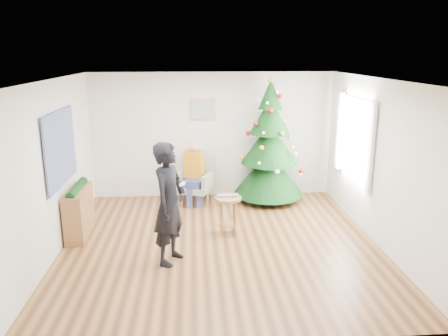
{
  "coord_description": "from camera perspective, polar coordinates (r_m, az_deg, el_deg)",
  "views": [
    {
      "loc": [
        -0.41,
        -6.46,
        2.99
      ],
      "look_at": [
        0.1,
        0.6,
        1.1
      ],
      "focal_mm": 35.0,
      "sensor_mm": 36.0,
      "label": 1
    }
  ],
  "objects": [
    {
      "name": "armchair",
      "position": [
        8.92,
        -3.75,
        -2.31
      ],
      "size": [
        0.83,
        0.82,
        0.96
      ],
      "rotation": [
        0.0,
        0.0,
        -0.4
      ],
      "color": "gray",
      "rests_on": "floor"
    },
    {
      "name": "standing_man",
      "position": [
        6.29,
        -7.13,
        -4.64
      ],
      "size": [
        0.65,
        0.77,
        1.79
      ],
      "primitive_type": "imported",
      "rotation": [
        0.0,
        0.0,
        1.16
      ],
      "color": "black",
      "rests_on": "floor"
    },
    {
      "name": "laptop",
      "position": [
        7.23,
        0.53,
        -3.72
      ],
      "size": [
        0.37,
        0.24,
        0.03
      ],
      "primitive_type": "imported",
      "rotation": [
        0.0,
        0.0,
        0.02
      ],
      "color": "silver",
      "rests_on": "stool"
    },
    {
      "name": "window_panel",
      "position": [
        8.14,
        16.71,
        3.76
      ],
      "size": [
        0.04,
        1.3,
        1.4
      ],
      "primitive_type": "cube",
      "color": "white",
      "rests_on": "wall_right"
    },
    {
      "name": "floor",
      "position": [
        7.13,
        -0.46,
        -9.84
      ],
      "size": [
        5.0,
        5.0,
        0.0
      ],
      "primitive_type": "plane",
      "color": "brown",
      "rests_on": "ground"
    },
    {
      "name": "ceiling",
      "position": [
        6.49,
        -0.51,
        11.5
      ],
      "size": [
        5.0,
        5.0,
        0.0
      ],
      "primitive_type": "plane",
      "rotation": [
        3.14,
        0.0,
        0.0
      ],
      "color": "white",
      "rests_on": "wall_back"
    },
    {
      "name": "tapestry",
      "position": [
        7.21,
        -20.57,
        2.46
      ],
      "size": [
        0.03,
        1.5,
        1.15
      ],
      "primitive_type": "cube",
      "color": "black",
      "rests_on": "wall_left"
    },
    {
      "name": "wall_right",
      "position": [
        7.29,
        19.54,
        0.66
      ],
      "size": [
        0.0,
        5.0,
        5.0
      ],
      "primitive_type": "plane",
      "rotation": [
        1.57,
        0.0,
        -1.57
      ],
      "color": "silver",
      "rests_on": "floor"
    },
    {
      "name": "wall_left",
      "position": [
        7.0,
        -21.37,
        -0.08
      ],
      "size": [
        0.0,
        5.0,
        5.0
      ],
      "primitive_type": "plane",
      "rotation": [
        1.57,
        0.0,
        1.57
      ],
      "color": "silver",
      "rests_on": "floor"
    },
    {
      "name": "wall_front",
      "position": [
        4.33,
        1.65,
        -8.05
      ],
      "size": [
        5.0,
        0.0,
        5.0
      ],
      "primitive_type": "plane",
      "rotation": [
        -1.57,
        0.0,
        0.0
      ],
      "color": "silver",
      "rests_on": "floor"
    },
    {
      "name": "garland",
      "position": [
        7.57,
        -18.66,
        -2.53
      ],
      "size": [
        0.14,
        0.9,
        0.14
      ],
      "primitive_type": "cylinder",
      "rotation": [
        1.57,
        0.0,
        0.0
      ],
      "color": "black",
      "rests_on": "console"
    },
    {
      "name": "seated_person",
      "position": [
        8.79,
        -3.93,
        -0.59
      ],
      "size": [
        0.48,
        0.61,
        1.26
      ],
      "rotation": [
        0.0,
        0.0,
        -0.4
      ],
      "color": "navy",
      "rests_on": "armchair"
    },
    {
      "name": "stool",
      "position": [
        7.34,
        0.53,
        -6.23
      ],
      "size": [
        0.44,
        0.44,
        0.66
      ],
      "rotation": [
        0.0,
        0.0,
        -0.33
      ],
      "color": "brown",
      "rests_on": "floor"
    },
    {
      "name": "game_controller",
      "position": [
        6.16,
        -5.46,
        -2.1
      ],
      "size": [
        0.08,
        0.13,
        0.04
      ],
      "primitive_type": "cube",
      "rotation": [
        0.0,
        0.0,
        -0.41
      ],
      "color": "white",
      "rests_on": "standing_man"
    },
    {
      "name": "christmas_tree",
      "position": [
        8.87,
        5.94,
        2.96
      ],
      "size": [
        1.43,
        1.43,
        2.58
      ],
      "rotation": [
        0.0,
        0.0,
        -0.43
      ],
      "color": "#3F2816",
      "rests_on": "floor"
    },
    {
      "name": "wall_back",
      "position": [
        9.13,
        -1.49,
        4.27
      ],
      "size": [
        5.0,
        0.0,
        5.0
      ],
      "primitive_type": "plane",
      "rotation": [
        1.57,
        0.0,
        0.0
      ],
      "color": "silver",
      "rests_on": "floor"
    },
    {
      "name": "console",
      "position": [
        7.7,
        -18.4,
        -5.52
      ],
      "size": [
        0.32,
        1.01,
        0.8
      ],
      "primitive_type": "cube",
      "rotation": [
        0.0,
        0.0,
        0.02
      ],
      "color": "brown",
      "rests_on": "floor"
    },
    {
      "name": "framed_picture",
      "position": [
        9.0,
        -2.79,
        7.65
      ],
      "size": [
        0.52,
        0.05,
        0.42
      ],
      "color": "tan",
      "rests_on": "wall_back"
    },
    {
      "name": "curtains",
      "position": [
        8.13,
        16.52,
        3.76
      ],
      "size": [
        0.05,
        1.75,
        1.5
      ],
      "color": "white",
      "rests_on": "wall_right"
    }
  ]
}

